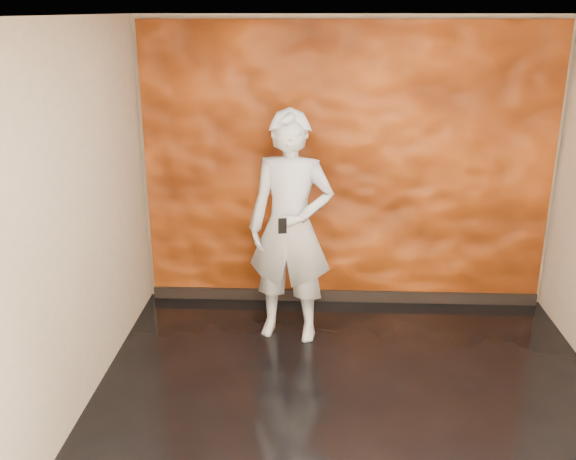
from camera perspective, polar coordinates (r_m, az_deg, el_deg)
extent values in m
cube|color=black|center=(4.98, 5.64, -15.85)|extent=(4.00, 4.00, 0.01)
cube|color=tan|center=(6.26, 5.22, 5.68)|extent=(4.00, 0.02, 2.80)
cube|color=tan|center=(2.55, 8.81, -15.57)|extent=(4.00, 0.02, 2.80)
cube|color=tan|center=(4.66, -19.13, -0.01)|extent=(0.02, 4.00, 2.80)
cube|color=white|center=(4.09, 6.97, 18.39)|extent=(4.00, 4.00, 0.01)
cube|color=#D75916|center=(6.22, 5.23, 5.41)|extent=(3.90, 0.06, 2.75)
cube|color=black|center=(6.62, 4.90, -5.84)|extent=(3.90, 0.04, 0.12)
imported|color=#A4AAB3|center=(5.59, 0.24, 0.18)|extent=(0.83, 0.62, 2.06)
cube|color=black|center=(5.28, -0.50, 0.37)|extent=(0.07, 0.03, 0.13)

